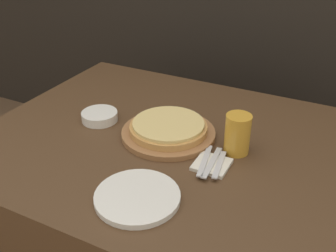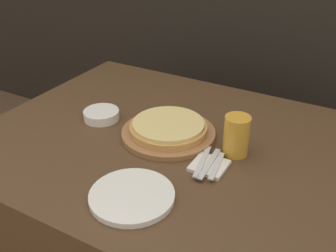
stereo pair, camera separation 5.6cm
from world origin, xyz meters
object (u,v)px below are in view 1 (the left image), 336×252
Objects in this scene: dinner_plate at (137,197)px; side_bowl at (100,116)px; pizza_on_board at (168,130)px; dinner_knife at (212,162)px; fork at (205,160)px; beer_glass at (238,132)px; spoon at (219,164)px.

dinner_plate is 1.78× the size of side_bowl.
pizza_on_board is 0.24m from dinner_knife.
pizza_on_board is at bearing 103.06° from dinner_plate.
pizza_on_board reaches higher than dinner_knife.
pizza_on_board is 1.88× the size of dinner_knife.
dinner_knife is (0.02, -0.00, 0.00)m from fork.
dinner_knife is (0.21, -0.11, -0.01)m from pizza_on_board.
dinner_plate is 0.28m from dinner_knife.
beer_glass is at bearing 60.31° from fork.
beer_glass is 1.00× the size of side_bowl.
dinner_plate reaches higher than spoon.
fork and spoon have the same top height.
beer_glass reaches higher than spoon.
pizza_on_board is at bearing -177.74° from beer_glass.
spoon is (-0.02, -0.12, -0.06)m from beer_glass.
side_bowl reaches higher than spoon.
side_bowl reaches higher than fork.
pizza_on_board is 2.45× the size of side_bowl.
beer_glass is 0.90× the size of spoon.
fork is 1.00× the size of dinner_knife.
side_bowl is 0.49m from fork.
dinner_knife is at bearing 180.00° from spoon.
beer_glass reaches higher than fork.
side_bowl is 0.54m from spoon.
side_bowl is (-0.37, 0.34, 0.01)m from dinner_plate.
pizza_on_board is 0.29m from side_bowl.
spoon is at bearing -0.00° from dinner_knife.
fork and dinner_knife have the same top height.
fork is at bearing 180.00° from dinner_knife.
spoon is (0.16, 0.25, 0.01)m from dinner_plate.
pizza_on_board is 1.38× the size of dinner_plate.
side_bowl is at bearing 169.23° from fork.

